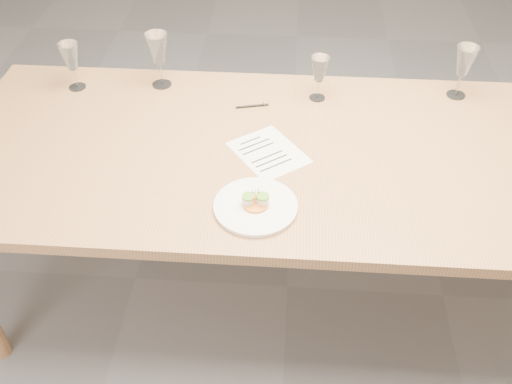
# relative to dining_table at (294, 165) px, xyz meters

# --- Properties ---
(ground) EXTENTS (7.00, 7.00, 0.00)m
(ground) POSITION_rel_dining_table_xyz_m (0.00, 0.00, -0.68)
(ground) COLOR slate
(ground) RESTS_ON ground
(dining_table) EXTENTS (2.40, 1.00, 0.75)m
(dining_table) POSITION_rel_dining_table_xyz_m (0.00, 0.00, 0.00)
(dining_table) COLOR #B07C4C
(dining_table) RESTS_ON ground
(dinner_plate) EXTENTS (0.26, 0.26, 0.07)m
(dinner_plate) POSITION_rel_dining_table_xyz_m (-0.11, -0.30, 0.08)
(dinner_plate) COLOR white
(dinner_plate) RESTS_ON dining_table
(recipe_sheet) EXTENTS (0.31, 0.32, 0.00)m
(recipe_sheet) POSITION_rel_dining_table_xyz_m (-0.09, -0.02, 0.07)
(recipe_sheet) COLOR white
(recipe_sheet) RESTS_ON dining_table
(ballpoint_pen) EXTENTS (0.12, 0.04, 0.01)m
(ballpoint_pen) POSITION_rel_dining_table_xyz_m (-0.17, 0.25, 0.07)
(ballpoint_pen) COLOR black
(ballpoint_pen) RESTS_ON dining_table
(wine_glass_0) EXTENTS (0.08, 0.08, 0.19)m
(wine_glass_0) POSITION_rel_dining_table_xyz_m (-0.87, 0.34, 0.20)
(wine_glass_0) COLOR white
(wine_glass_0) RESTS_ON dining_table
(wine_glass_1) EXTENTS (0.09, 0.09, 0.22)m
(wine_glass_1) POSITION_rel_dining_table_xyz_m (-0.54, 0.38, 0.22)
(wine_glass_1) COLOR white
(wine_glass_1) RESTS_ON dining_table
(wine_glass_2) EXTENTS (0.07, 0.07, 0.18)m
(wine_glass_2) POSITION_rel_dining_table_xyz_m (0.08, 0.33, 0.19)
(wine_glass_2) COLOR white
(wine_glass_2) RESTS_ON dining_table
(wine_glass_3) EXTENTS (0.08, 0.08, 0.21)m
(wine_glass_3) POSITION_rel_dining_table_xyz_m (0.62, 0.39, 0.21)
(wine_glass_3) COLOR white
(wine_glass_3) RESTS_ON dining_table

